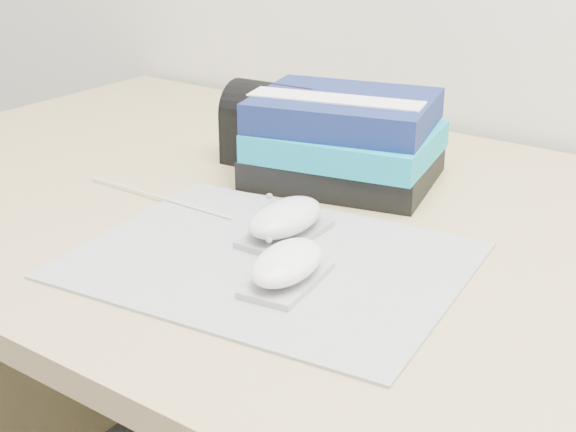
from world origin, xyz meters
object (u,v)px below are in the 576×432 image
Objects in this scene: book_stack at (345,139)px; pouch at (273,125)px; mouse_rear at (285,220)px; desk at (409,380)px; mouse_front at (287,265)px.

book_stack reaches higher than pouch.
mouse_rear is at bearing -76.12° from book_stack.
mouse_front reaches higher than desk.
desk is 0.33m from book_stack.
desk is at bearing 59.56° from mouse_rear.
pouch is at bearing 179.11° from book_stack.
mouse_rear is 1.02× the size of mouse_front.
pouch is (-0.12, 0.00, -0.00)m from book_stack.
mouse_front is 0.42× the size of book_stack.
book_stack is at bearing 103.88° from mouse_rear.
book_stack reaches higher than mouse_rear.
mouse_rear is 0.11m from mouse_front.
mouse_rear is 0.42× the size of book_stack.
book_stack is 2.04× the size of pouch.
mouse_rear reaches higher than mouse_front.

